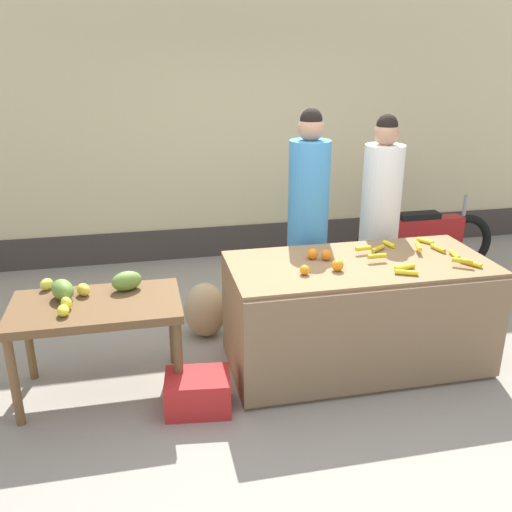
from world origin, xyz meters
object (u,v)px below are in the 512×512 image
object	(u,v)px
vendor_woman_blue_shirt	(308,222)
parked_motorcycle	(425,239)
vendor_woman_white_shirt	(380,220)
produce_crate	(198,392)
produce_sack	(205,310)

from	to	relation	value
vendor_woman_blue_shirt	parked_motorcycle	bearing A→B (deg)	28.62
vendor_woman_white_shirt	produce_crate	distance (m)	2.22
parked_motorcycle	produce_sack	bearing A→B (deg)	-160.25
vendor_woman_white_shirt	parked_motorcycle	size ratio (longest dim) A/B	1.14
vendor_woman_blue_shirt	vendor_woman_white_shirt	size ratio (longest dim) A/B	1.04
vendor_woman_blue_shirt	vendor_woman_white_shirt	xyz separation A→B (m)	(0.67, 0.05, -0.04)
produce_crate	parked_motorcycle	bearing A→B (deg)	35.78
vendor_woman_white_shirt	produce_crate	size ratio (longest dim) A/B	4.16
vendor_woman_blue_shirt	vendor_woman_white_shirt	distance (m)	0.67
vendor_woman_white_shirt	produce_sack	xyz separation A→B (m)	(-1.57, -0.07, -0.68)
parked_motorcycle	produce_crate	distance (m)	3.32
vendor_woman_white_shirt	produce_sack	size ratio (longest dim) A/B	3.78
vendor_woman_white_shirt	produce_sack	world-z (taller)	vendor_woman_white_shirt
vendor_woman_blue_shirt	produce_sack	size ratio (longest dim) A/B	3.92
produce_sack	vendor_woman_blue_shirt	bearing A→B (deg)	1.40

